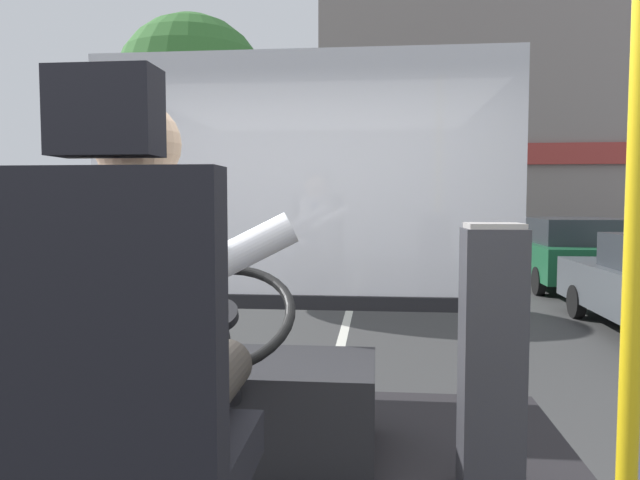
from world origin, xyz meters
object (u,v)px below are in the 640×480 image
steering_console (248,401)px  parked_car_green (571,252)px  handrail_pole (637,196)px  parked_car_white (476,227)px  fare_box (491,359)px  parked_car_silver (487,232)px  driver_seat (133,418)px  bus_driver (152,319)px

steering_console → parked_car_green: steering_console is taller
handrail_pole → parked_car_white: bearing=81.4°
fare_box → parked_car_silver: (3.11, 17.06, -0.42)m
fare_box → parked_car_green: fare_box is taller
driver_seat → parked_car_white: (4.53, 22.63, -0.53)m
parked_car_silver → driver_seat: bearing=-102.8°
parked_car_green → parked_car_white: size_ratio=0.94×
handrail_pole → parked_car_green: handrail_pole is taller
parked_car_green → parked_car_white: (0.04, 11.60, -0.01)m
driver_seat → parked_car_green: (4.50, 11.04, -0.53)m
handrail_pole → fare_box: 1.08m
handrail_pole → parked_car_silver: (3.00, 17.96, -1.02)m
parked_car_green → bus_driver: bearing=-112.4°
fare_box → parked_car_green: 10.71m
steering_console → parked_car_green: (4.50, 9.86, -0.16)m
fare_box → parked_car_green: size_ratio=0.26×
driver_seat → bus_driver: bearing=90.0°
steering_console → parked_car_green: bearing=65.5°
steering_console → fare_box: size_ratio=1.09×
driver_seat → handrail_pole: (1.10, 0.04, 0.51)m
handrail_pole → parked_car_white: handrail_pole is taller
bus_driver → parked_car_white: bus_driver is taller
driver_seat → fare_box: bearing=43.4°
parked_car_green → parked_car_silver: bearing=93.3°
bus_driver → parked_car_green: size_ratio=0.21×
steering_console → parked_car_white: 21.93m
parked_car_green → parked_car_silver: parked_car_silver is taller
handrail_pole → parked_car_silver: 18.23m
parked_car_silver → parked_car_green: bearing=-86.7°
bus_driver → fare_box: size_ratio=0.81×
handrail_pole → steering_console: bearing=134.1°
parked_car_silver → fare_box: bearing=-100.3°
steering_console → parked_car_white: steering_console is taller
parked_car_white → handrail_pole: bearing=-98.6°
bus_driver → handrail_pole: handrail_pole is taller
steering_console → parked_car_silver: steering_console is taller
steering_console → fare_box: (0.98, -0.24, 0.28)m
driver_seat → parked_car_green: 11.93m
fare_box → bus_driver: bearing=-140.5°
parked_car_green → steering_console: bearing=-114.5°
parked_car_silver → parked_car_white: bearing=84.6°
driver_seat → bus_driver: 0.24m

